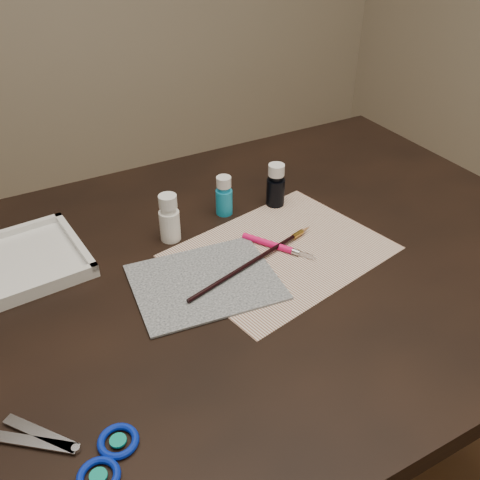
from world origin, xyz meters
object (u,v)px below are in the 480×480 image
scissors (60,450)px  paper (281,252)px  paint_bottle_white (169,218)px  paint_bottle_cyan (224,195)px  palette_tray (23,260)px  canvas (205,282)px  paint_bottle_navy (276,185)px

scissors → paper: bearing=-115.5°
paint_bottle_white → paint_bottle_cyan: bearing=14.0°
scissors → palette_tray: palette_tray is taller
paper → canvas: bearing=-175.1°
paint_bottle_cyan → paint_bottle_white: bearing=-166.0°
paint_bottle_navy → paint_bottle_white: bearing=-177.2°
canvas → paint_bottle_navy: size_ratio=2.59×
paint_bottle_navy → scissors: bearing=-145.4°
paint_bottle_cyan → paint_bottle_navy: size_ratio=0.89×
paint_bottle_cyan → palette_tray: size_ratio=0.40×
paper → paint_bottle_white: size_ratio=3.93×
paint_bottle_white → scissors: 0.47m
canvas → scissors: (-0.30, -0.21, 0.00)m
paint_bottle_cyan → scissors: 0.59m
paint_bottle_navy → palette_tray: size_ratio=0.45×
paint_bottle_white → palette_tray: (-0.27, 0.05, -0.04)m
paint_bottle_white → canvas: bearing=-90.6°
canvas → paint_bottle_white: (0.00, 0.15, 0.04)m
paint_bottle_navy → scissors: paint_bottle_navy is taller
canvas → palette_tray: (-0.26, 0.20, 0.01)m
palette_tray → canvas: bearing=-37.4°
canvas → scissors: bearing=-145.0°
paint_bottle_white → paint_bottle_navy: (0.24, 0.01, -0.00)m
paper → palette_tray: size_ratio=1.81×
paper → paint_bottle_white: paint_bottle_white is taller
canvas → paint_bottle_white: 0.16m
paint_bottle_white → palette_tray: paint_bottle_white is taller
paper → paint_bottle_navy: (0.08, 0.15, 0.05)m
paint_bottle_cyan → palette_tray: bearing=178.0°
paper → canvas: 0.16m
paint_bottle_white → paint_bottle_navy: bearing=2.8°
paint_bottle_navy → canvas: bearing=-145.9°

